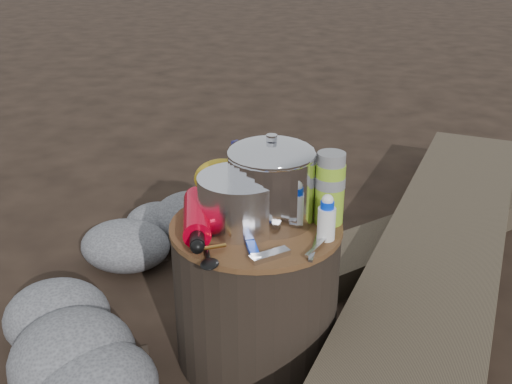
% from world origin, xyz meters
% --- Properties ---
extents(ground, '(60.00, 60.00, 0.00)m').
position_xyz_m(ground, '(0.00, 0.00, 0.00)').
color(ground, black).
rests_on(ground, ground).
extents(stump, '(0.43, 0.43, 0.39)m').
position_xyz_m(stump, '(0.00, 0.00, 0.20)').
color(stump, black).
rests_on(stump, ground).
extents(rock_ring, '(0.47, 1.03, 0.20)m').
position_xyz_m(rock_ring, '(-0.36, 0.17, 0.10)').
color(rock_ring, '#59595D').
rests_on(rock_ring, ground).
extents(log_main, '(0.82, 2.14, 0.18)m').
position_xyz_m(log_main, '(0.52, 0.45, 0.09)').
color(log_main, '#3D3326').
rests_on(log_main, ground).
extents(log_small, '(0.99, 0.98, 0.10)m').
position_xyz_m(log_small, '(0.54, 0.75, 0.05)').
color(log_small, '#3D3326').
rests_on(log_small, ground).
extents(foil_windscreen, '(0.21, 0.21, 0.13)m').
position_xyz_m(foil_windscreen, '(-0.04, -0.01, 0.46)').
color(foil_windscreen, silver).
rests_on(foil_windscreen, stump).
extents(camping_pot, '(0.21, 0.21, 0.21)m').
position_xyz_m(camping_pot, '(0.03, 0.03, 0.50)').
color(camping_pot, silver).
rests_on(camping_pot, stump).
extents(fuel_bottle, '(0.14, 0.28, 0.07)m').
position_xyz_m(fuel_bottle, '(-0.14, -0.05, 0.43)').
color(fuel_bottle, red).
rests_on(fuel_bottle, stump).
extents(thermos, '(0.07, 0.07, 0.18)m').
position_xyz_m(thermos, '(0.17, 0.05, 0.48)').
color(thermos, '#88B726').
rests_on(thermos, stump).
extents(travel_mug, '(0.09, 0.09, 0.13)m').
position_xyz_m(travel_mug, '(0.12, 0.13, 0.46)').
color(travel_mug, black).
rests_on(travel_mug, stump).
extents(stuff_sack, '(0.16, 0.13, 0.11)m').
position_xyz_m(stuff_sack, '(-0.12, 0.14, 0.45)').
color(stuff_sack, '#BB9316').
rests_on(stuff_sack, stump).
extents(food_pouch, '(0.12, 0.07, 0.15)m').
position_xyz_m(food_pouch, '(-0.04, 0.15, 0.47)').
color(food_pouch, '#181748').
rests_on(food_pouch, stump).
extents(lighter, '(0.05, 0.08, 0.01)m').
position_xyz_m(lighter, '(0.02, -0.14, 0.40)').
color(lighter, '#0635E3').
rests_on(lighter, stump).
extents(multitool, '(0.09, 0.08, 0.01)m').
position_xyz_m(multitool, '(0.06, -0.16, 0.40)').
color(multitool, silver).
rests_on(multitool, stump).
extents(pot_grabber, '(0.06, 0.13, 0.01)m').
position_xyz_m(pot_grabber, '(0.16, -0.09, 0.40)').
color(pot_grabber, silver).
rests_on(pot_grabber, stump).
extents(spork, '(0.09, 0.16, 0.01)m').
position_xyz_m(spork, '(-0.09, -0.15, 0.40)').
color(spork, black).
rests_on(spork, stump).
extents(squeeze_bottle, '(0.04, 0.04, 0.10)m').
position_xyz_m(squeeze_bottle, '(0.18, -0.04, 0.44)').
color(squeeze_bottle, white).
rests_on(squeeze_bottle, stump).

